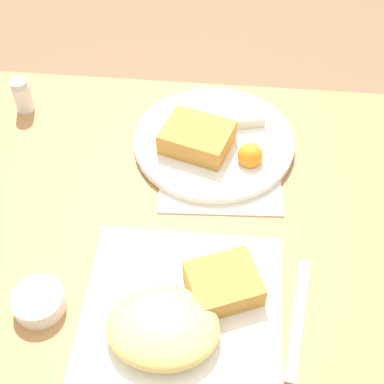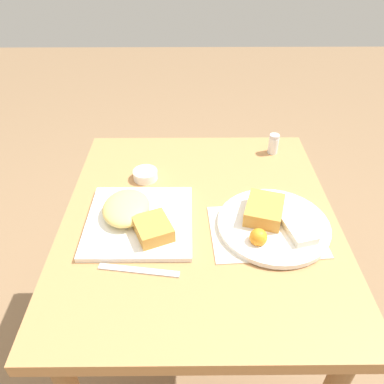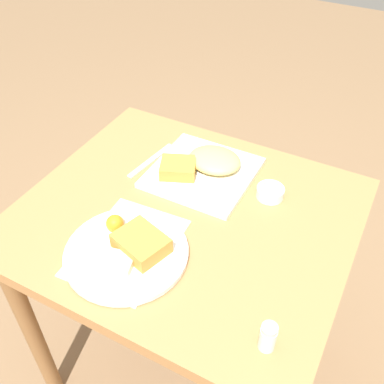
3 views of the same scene
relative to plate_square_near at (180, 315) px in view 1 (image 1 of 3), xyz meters
The scene contains 7 objects.
dining_table 0.21m from the plate_square_near, 100.68° to the left, with size 0.84×0.73×0.76m.
menu_card 0.34m from the plate_square_near, 84.02° to the left, with size 0.22×0.29×0.00m.
plate_square_near is the anchor object (origin of this frame).
plate_oval_far 0.35m from the plate_square_near, 86.80° to the left, with size 0.29×0.29×0.05m.
sauce_ramekin 0.20m from the plate_square_near, behind, with size 0.07×0.07×0.03m.
salt_shaker 0.55m from the plate_square_near, 129.60° to the left, with size 0.03×0.03×0.07m.
butter_knife 0.17m from the plate_square_near, ahead, with size 0.04×0.19×0.00m.
Camera 1 is at (0.08, -0.51, 1.44)m, focal length 50.00 mm.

